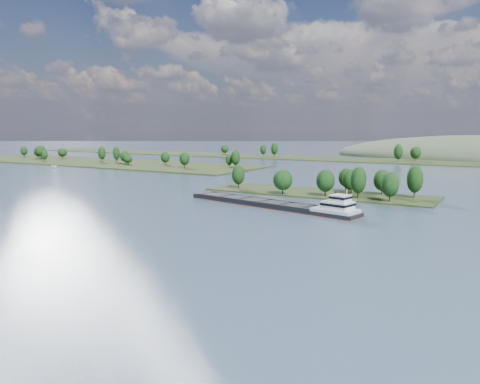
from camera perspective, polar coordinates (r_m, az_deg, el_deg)
The scene contains 6 objects.
ground at distance 155.81m, azimuth 1.42°, elevation -2.89°, with size 1800.00×1800.00×0.00m, color #354B5C.
tree_island at distance 205.43m, azimuth 11.07°, elevation 0.72°, with size 100.00×33.06×14.66m.
left_bank at distance 410.12m, azimuth -17.38°, elevation 3.59°, with size 300.00×80.00×14.46m.
back_shoreline at distance 419.51m, azimuth 21.51°, elevation 3.46°, with size 900.00×60.00×16.21m.
cargo_barge at distance 170.65m, azimuth 4.81°, elevation -1.54°, with size 73.88×23.64×9.96m.
motorboat at distance 360.57m, azimuth -21.72°, elevation 2.89°, with size 2.32×6.16×2.38m, color white.
Camera 1 is at (74.55, -13.67, 29.14)m, focal length 35.00 mm.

